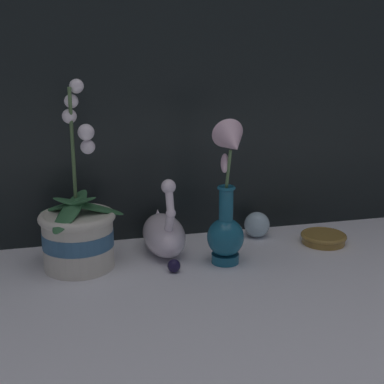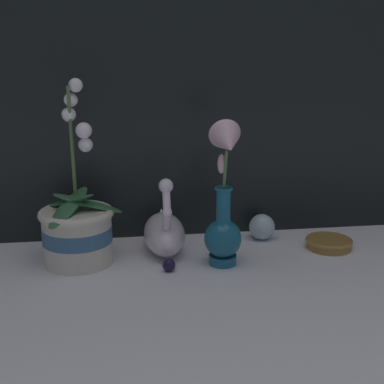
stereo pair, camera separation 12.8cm
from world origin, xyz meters
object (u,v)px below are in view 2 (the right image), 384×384
at_px(swan_figurine, 164,231).
at_px(blue_vase, 224,209).
at_px(amber_dish, 329,242).
at_px(glass_sphere, 262,227).
at_px(orchid_potted_plant, 77,228).

distance_m(swan_figurine, blue_vase, 0.19).
bearing_deg(blue_vase, amber_dish, 13.97).
xyz_separation_m(swan_figurine, glass_sphere, (0.26, 0.05, -0.02)).
bearing_deg(blue_vase, orchid_potted_plant, 168.85).
relative_size(orchid_potted_plant, blue_vase, 1.25).
xyz_separation_m(swan_figurine, amber_dish, (0.41, -0.04, -0.04)).
distance_m(orchid_potted_plant, glass_sphere, 0.48).
height_order(orchid_potted_plant, swan_figurine, orchid_potted_plant).
bearing_deg(orchid_potted_plant, swan_figurine, 11.05).
height_order(swan_figurine, blue_vase, blue_vase).
distance_m(orchid_potted_plant, amber_dish, 0.62).
height_order(orchid_potted_plant, glass_sphere, orchid_potted_plant).
bearing_deg(orchid_potted_plant, amber_dish, 0.47).
bearing_deg(amber_dish, glass_sphere, 150.22).
relative_size(blue_vase, glass_sphere, 5.01).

